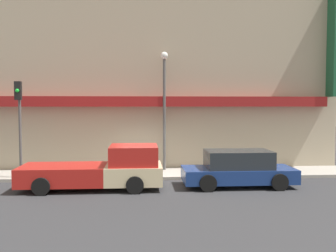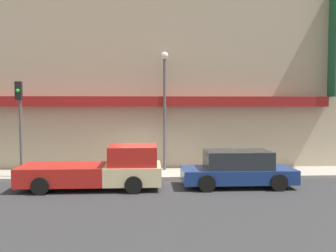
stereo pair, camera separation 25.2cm
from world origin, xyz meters
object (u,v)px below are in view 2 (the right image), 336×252
fire_hydrant (113,169)px  street_lamp (165,97)px  pickup_truck (101,170)px  traffic_light (20,112)px  parked_car (237,169)px

fire_hydrant → street_lamp: street_lamp is taller
pickup_truck → fire_hydrant: bearing=78.0°
traffic_light → pickup_truck: bearing=-25.0°
street_lamp → traffic_light: bearing=-166.1°
parked_car → traffic_light: traffic_light is taller
pickup_truck → parked_car: size_ratio=1.22×
fire_hydrant → traffic_light: traffic_light is taller
street_lamp → traffic_light: (-6.39, -1.58, -0.72)m
parked_car → street_lamp: 5.28m
fire_hydrant → street_lamp: 4.30m
street_lamp → traffic_light: 6.62m
pickup_truck → traffic_light: bearing=152.8°
fire_hydrant → traffic_light: bearing=-179.3°
pickup_truck → street_lamp: street_lamp is taller
pickup_truck → street_lamp: 5.19m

